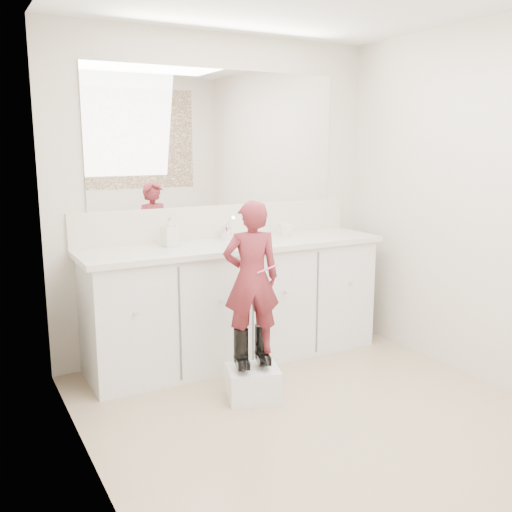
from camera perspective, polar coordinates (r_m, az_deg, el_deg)
floor at (r=3.47m, az=7.46°, el=-16.47°), size 3.00×3.00×0.00m
wall_back at (r=4.39m, az=-3.74°, el=5.89°), size 2.60×0.00×2.60m
wall_left at (r=2.56m, az=-16.13°, el=1.60°), size 0.00×3.00×3.00m
wall_right at (r=4.01m, az=23.18°, el=4.49°), size 0.00×3.00×3.00m
vanity_cabinet at (r=4.29m, az=-2.06°, el=-4.77°), size 2.20×0.55×0.85m
countertop at (r=4.18m, az=-2.01°, el=1.05°), size 2.28×0.58×0.04m
backsplash at (r=4.40m, az=-3.63°, el=3.47°), size 2.28×0.03×0.25m
mirror at (r=4.36m, az=-3.75°, el=11.64°), size 2.00×0.02×1.00m
faucet at (r=4.31m, az=-3.00°, el=2.31°), size 0.08×0.08×0.10m
cup at (r=4.44m, az=2.98°, el=2.62°), size 0.15×0.15×0.11m
soap_bottle at (r=4.05m, az=-8.65°, el=2.43°), size 0.11×0.11×0.21m
step_stool at (r=3.73m, az=-0.30°, el=-12.60°), size 0.39×0.35×0.21m
boot_left at (r=3.62m, az=-1.51°, el=-9.28°), size 0.15×0.20×0.27m
boot_right at (r=3.69m, az=0.59°, el=-8.89°), size 0.15×0.20×0.27m
toddler at (r=3.52m, az=-0.46°, el=-2.22°), size 0.40×0.32×0.97m
toothbrush at (r=3.47m, az=1.18°, el=-1.29°), size 0.13×0.05×0.06m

